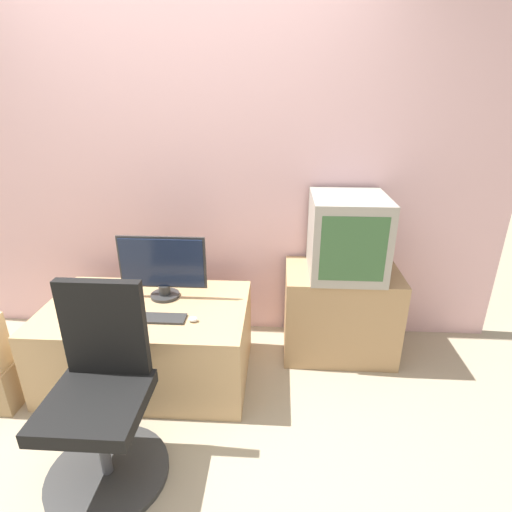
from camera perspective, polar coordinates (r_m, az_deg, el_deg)
ground_plane at (r=2.30m, az=-15.40°, el=-26.89°), size 12.00×12.00×0.00m
wall_back at (r=2.82m, az=-9.76°, el=13.62°), size 4.40×0.05×2.60m
desk at (r=2.67m, az=-15.01°, el=-11.66°), size 1.24×0.76×0.51m
side_stand at (r=2.84m, az=11.84°, el=-7.81°), size 0.75×0.49×0.62m
main_monitor at (r=2.53m, az=-13.21°, el=-1.50°), size 0.55×0.18×0.41m
keyboard at (r=2.39m, az=-14.37°, el=-8.60°), size 0.36×0.11×0.01m
mouse at (r=2.32m, az=-8.97°, el=-8.92°), size 0.05×0.04×0.03m
crt_tv at (r=2.60m, az=12.86°, el=2.88°), size 0.47×0.51×0.51m
office_chair at (r=2.08m, az=-21.15°, el=-19.28°), size 0.57×0.57×0.95m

